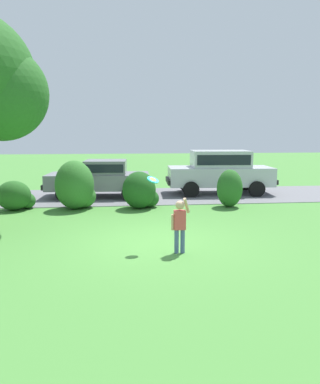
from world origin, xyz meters
The scene contains 10 objects.
ground_plane centered at (0.00, 0.00, 0.00)m, with size 80.00×80.00×0.00m, color #478438.
driveway_strip centered at (0.00, 7.01, 0.01)m, with size 28.00×4.40×0.02m, color slate.
shrub_near_tree centered at (-4.50, 4.56, 0.48)m, with size 1.28×1.08×1.04m.
shrub_centre_left centered at (-2.40, 4.55, 0.78)m, with size 1.42×1.38×1.73m.
shrub_centre centered at (-0.11, 4.40, 0.62)m, with size 1.34×1.21×1.33m.
shrub_centre_right centered at (3.14, 4.30, 0.69)m, with size 0.93×0.95×1.38m.
parked_sedan centered at (-1.63, 7.01, 0.85)m, with size 4.50×2.30×1.56m.
parked_suv centered at (3.57, 7.30, 1.08)m, with size 4.79×2.29×1.92m.
child_thrower centered at (0.46, -0.92, 0.72)m, with size 0.45×0.27×1.29m.
frisbee centered at (-0.10, -0.46, 1.63)m, with size 0.30×0.27×0.20m.
Camera 1 is at (-0.89, -9.32, 2.73)m, focal length 36.19 mm.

